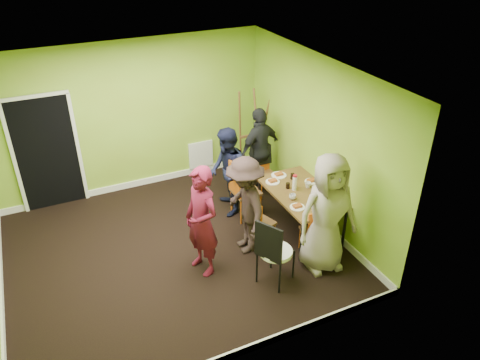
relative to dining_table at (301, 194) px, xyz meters
The scene contains 28 objects.
ground 2.19m from the dining_table, behind, with size 5.00×5.00×0.00m, color black.
room_walls 2.13m from the dining_table, 169.68° to the left, with size 5.04×4.54×2.82m.
dining_table is the anchor object (origin of this frame).
chair_left_far 1.04m from the dining_table, 132.98° to the left, with size 0.45×0.45×1.06m.
chair_left_near 0.84m from the dining_table, behind, with size 0.45×0.45×0.86m.
chair_back_end 1.40m from the dining_table, 89.04° to the left, with size 0.38×0.44×0.92m.
chair_front_end 0.72m from the dining_table, 101.85° to the right, with size 0.42×0.42×0.85m.
chair_bentwood 1.39m from the dining_table, 137.14° to the right, with size 0.57×0.57×1.08m.
easel 2.03m from the dining_table, 85.75° to the left, with size 0.74×0.69×1.85m.
plate_near_left 0.53m from the dining_table, 120.71° to the left, with size 0.23×0.23×0.01m, color white.
plate_near_right 0.48m from the dining_table, 128.58° to the right, with size 0.23×0.23×0.01m, color white.
plate_far_back 0.61m from the dining_table, 96.45° to the left, with size 0.26×0.26×0.01m, color white.
plate_far_front 0.61m from the dining_table, 89.71° to the right, with size 0.24×0.24×0.01m, color white.
plate_wall_back 0.37m from the dining_table, 31.40° to the left, with size 0.22×0.22×0.01m, color white.
plate_wall_front 0.29m from the dining_table, 52.84° to the right, with size 0.23×0.23×0.01m, color white.
thermos 0.21m from the dining_table, 128.71° to the left, with size 0.07×0.07×0.24m, color white.
blue_bottle 0.40m from the dining_table, 64.30° to the right, with size 0.08×0.08×0.21m, color #1935BF.
orange_bottle 0.17m from the dining_table, 104.68° to the left, with size 0.04×0.04×0.07m, color orange.
glass_mid 0.25m from the dining_table, 128.66° to the left, with size 0.07×0.07×0.09m, color black.
glass_back 0.43m from the dining_table, 79.16° to the left, with size 0.07×0.07×0.10m, color black.
glass_front 0.52m from the dining_table, 76.77° to the right, with size 0.06×0.06×0.09m, color black.
cup_a 0.30m from the dining_table, 150.21° to the right, with size 0.11×0.11×0.09m, color white.
cup_b 0.20m from the dining_table, 20.71° to the left, with size 0.10×0.10×0.09m, color white.
person_standing 1.81m from the dining_table, behind, with size 0.62×0.41×1.70m, color maroon.
person_left_far 1.33m from the dining_table, 129.48° to the left, with size 0.76×0.59×1.57m, color black.
person_left_near 1.03m from the dining_table, behind, with size 1.03×0.59×1.59m, color black.
person_back_end 1.51m from the dining_table, 88.90° to the left, with size 0.95×0.40×1.63m, color black.
person_front_end 0.96m from the dining_table, 99.19° to the right, with size 0.90×0.59×1.85m, color gray.
Camera 1 is at (-1.54, -5.69, 4.64)m, focal length 35.00 mm.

